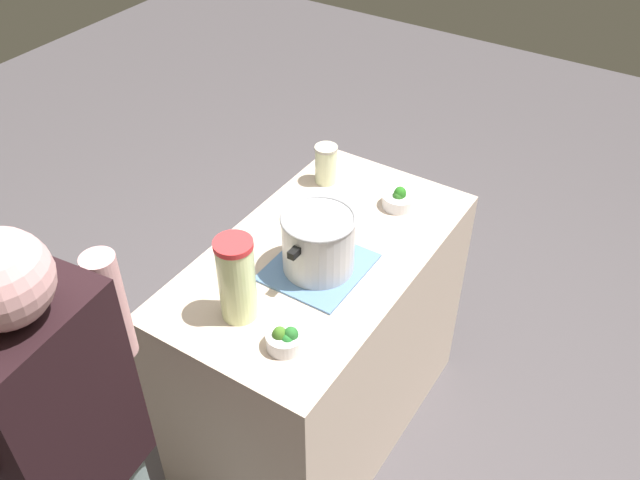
% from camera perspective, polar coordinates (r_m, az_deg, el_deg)
% --- Properties ---
extents(ground_plane, '(8.00, 8.00, 0.00)m').
position_cam_1_polar(ground_plane, '(2.90, 0.00, -14.84)').
color(ground_plane, '#4A4448').
extents(counter_slab, '(1.14, 0.64, 0.91)m').
position_cam_1_polar(counter_slab, '(2.55, 0.00, -8.83)').
color(counter_slab, '#C3AC99').
rests_on(counter_slab, ground_plane).
extents(dish_cloth, '(0.32, 0.29, 0.01)m').
position_cam_1_polar(dish_cloth, '(2.17, -0.13, -2.29)').
color(dish_cloth, '#5578A8').
rests_on(dish_cloth, counter_slab).
extents(cooking_pot, '(0.30, 0.23, 0.20)m').
position_cam_1_polar(cooking_pot, '(2.10, -0.13, -0.12)').
color(cooking_pot, '#B7B7BC').
rests_on(cooking_pot, dish_cloth).
extents(lemonade_pitcher, '(0.11, 0.11, 0.27)m').
position_cam_1_polar(lemonade_pitcher, '(1.94, -7.02, -3.28)').
color(lemonade_pitcher, beige).
rests_on(lemonade_pitcher, counter_slab).
extents(mason_jar, '(0.09, 0.09, 0.15)m').
position_cam_1_polar(mason_jar, '(2.51, 0.51, 6.40)').
color(mason_jar, beige).
rests_on(mason_jar, counter_slab).
extents(broccoli_bowl_front, '(0.12, 0.12, 0.08)m').
position_cam_1_polar(broccoli_bowl_front, '(2.43, 6.66, 3.45)').
color(broccoli_bowl_front, silver).
rests_on(broccoli_bowl_front, counter_slab).
extents(broccoli_bowl_center, '(0.11, 0.11, 0.07)m').
position_cam_1_polar(broccoli_bowl_center, '(1.91, -2.94, -8.30)').
color(broccoli_bowl_center, silver).
rests_on(broccoli_bowl_center, counter_slab).
extents(person_cook, '(0.50, 0.24, 1.60)m').
position_cam_1_polar(person_cook, '(1.84, -19.83, -17.32)').
color(person_cook, slate).
rests_on(person_cook, ground_plane).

